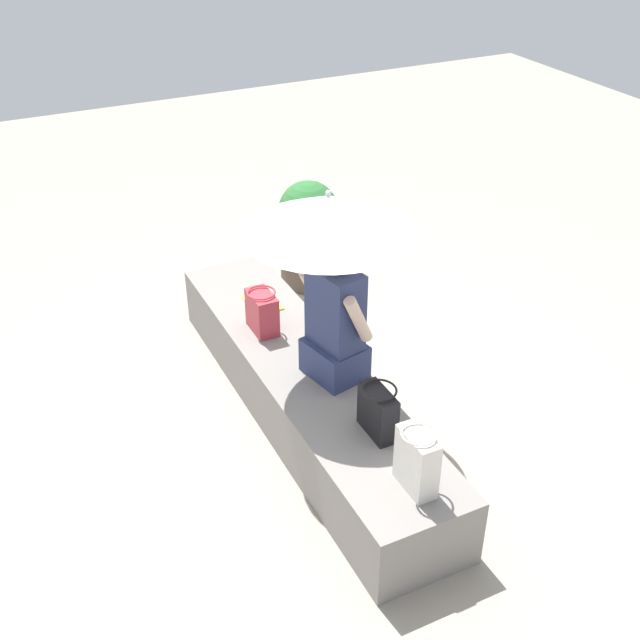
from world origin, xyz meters
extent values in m
plane|color=#9E9384|center=(0.00, 0.00, 0.00)|extent=(14.00, 14.00, 0.00)
cube|color=gray|center=(0.00, 0.00, 0.21)|extent=(2.89, 0.61, 0.42)
cube|color=navy|center=(-0.16, -0.11, 0.53)|extent=(0.39, 0.34, 0.22)
cube|color=navy|center=(-0.16, -0.11, 0.88)|extent=(0.35, 0.26, 0.48)
sphere|color=beige|center=(-0.16, -0.11, 1.22)|extent=(0.20, 0.20, 0.20)
cylinder|color=beige|center=(0.03, -0.07, 0.90)|extent=(0.11, 0.21, 0.32)
cylinder|color=beige|center=(-0.36, -0.16, 0.90)|extent=(0.11, 0.21, 0.32)
cylinder|color=#B7B7BC|center=(-0.12, -0.09, 0.98)|extent=(0.02, 0.02, 1.14)
cone|color=silver|center=(-0.12, -0.09, 1.44)|extent=(0.95, 0.95, 0.21)
sphere|color=#B7B7BC|center=(-0.12, -0.09, 1.57)|extent=(0.03, 0.03, 0.03)
cube|color=#B2333D|center=(0.47, 0.09, 0.55)|extent=(0.25, 0.14, 0.27)
torus|color=#B2333D|center=(0.47, 0.09, 0.70)|extent=(0.19, 0.19, 0.01)
cube|color=black|center=(-0.74, -0.08, 0.55)|extent=(0.26, 0.11, 0.27)
torus|color=black|center=(-0.74, -0.08, 0.70)|extent=(0.20, 0.20, 0.01)
cube|color=silver|center=(-1.18, -0.04, 0.58)|extent=(0.25, 0.12, 0.33)
torus|color=silver|center=(-1.18, -0.04, 0.76)|extent=(0.18, 0.18, 0.01)
cube|color=#EAE04C|center=(0.78, -0.04, 0.42)|extent=(0.28, 0.21, 0.01)
cylinder|color=brown|center=(1.59, -0.77, 0.22)|extent=(0.46, 0.46, 0.44)
sphere|color=#2D6B33|center=(1.59, -0.77, 0.63)|extent=(0.47, 0.47, 0.47)
camera|label=1|loc=(-3.57, 1.65, 3.21)|focal=44.49mm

